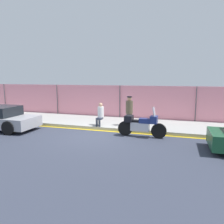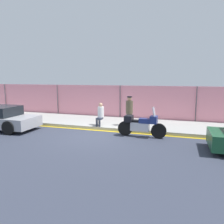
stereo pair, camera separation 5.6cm
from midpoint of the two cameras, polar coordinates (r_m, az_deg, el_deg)
name	(u,v)px [view 2 (the right image)]	position (r m, az deg, el deg)	size (l,w,h in m)	color
ground_plane	(95,136)	(10.60, -4.34, -6.34)	(120.00, 120.00, 0.00)	#333847
sidewalk	(113,123)	(13.19, 0.31, -2.88)	(35.26, 3.25, 0.16)	#9E9E99
curb_paint_stripe	(103,131)	(11.62, -2.24, -4.93)	(35.26, 0.18, 0.01)	gold
storefront_fence	(120,103)	(14.64, 2.33, 2.49)	(33.50, 0.17, 2.28)	pink
motorcycle	(141,125)	(10.46, 7.78, -3.32)	(2.32, 0.54, 1.46)	black
officer_standing	(129,111)	(12.03, 4.67, 0.32)	(0.39, 0.39, 1.62)	brown
person_seated_on_curb	(100,113)	(12.06, -2.92, -0.26)	(0.34, 0.64, 1.26)	#2D3342
parked_car_left_down_street	(0,118)	(13.33, -27.12, -1.41)	(4.06, 1.90, 1.27)	#9E9EA3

